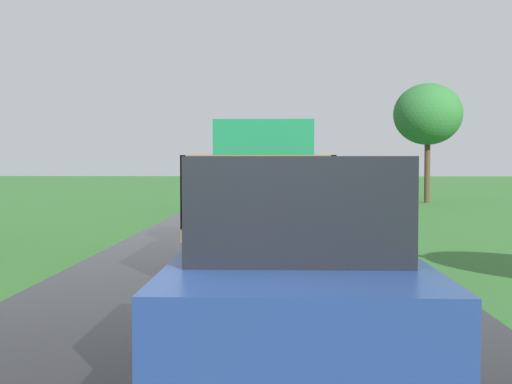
{
  "coord_description": "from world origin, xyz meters",
  "views": [
    {
      "loc": [
        0.54,
        -4.33,
        1.95
      ],
      "look_at": [
        0.15,
        8.38,
        1.4
      ],
      "focal_mm": 45.62,
      "sensor_mm": 36.0,
      "label": 1
    }
  ],
  "objects_px": {
    "roadside_tree_near_left": "(428,114)",
    "following_car": "(294,274)",
    "banana_truck_near": "(263,188)",
    "banana_truck_far": "(270,175)"
  },
  "relations": [
    {
      "from": "roadside_tree_near_left",
      "to": "following_car",
      "type": "relative_size",
      "value": 1.46
    },
    {
      "from": "banana_truck_near",
      "to": "banana_truck_far",
      "type": "height_order",
      "value": "same"
    },
    {
      "from": "banana_truck_far",
      "to": "following_car",
      "type": "xyz_separation_m",
      "value": [
        0.41,
        -22.89,
        -0.4
      ]
    },
    {
      "from": "roadside_tree_near_left",
      "to": "following_car",
      "type": "xyz_separation_m",
      "value": [
        -7.46,
        -27.83,
        -3.36
      ]
    },
    {
      "from": "roadside_tree_near_left",
      "to": "following_car",
      "type": "height_order",
      "value": "roadside_tree_near_left"
    },
    {
      "from": "banana_truck_far",
      "to": "roadside_tree_near_left",
      "type": "xyz_separation_m",
      "value": [
        7.87,
        4.94,
        2.97
      ]
    },
    {
      "from": "banana_truck_near",
      "to": "following_car",
      "type": "distance_m",
      "value": 8.13
    },
    {
      "from": "banana_truck_near",
      "to": "banana_truck_far",
      "type": "distance_m",
      "value": 14.78
    },
    {
      "from": "banana_truck_near",
      "to": "banana_truck_far",
      "type": "bearing_deg",
      "value": 90.03
    },
    {
      "from": "following_car",
      "to": "banana_truck_near",
      "type": "bearing_deg",
      "value": 92.84
    }
  ]
}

